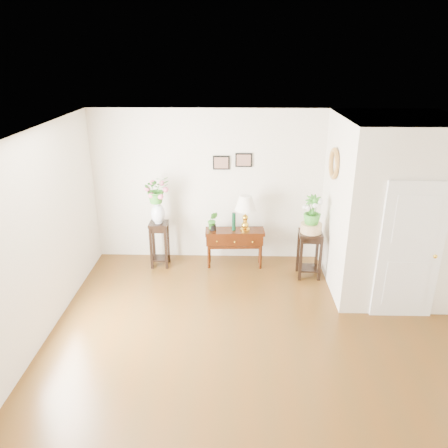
{
  "coord_description": "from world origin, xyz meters",
  "views": [
    {
      "loc": [
        -0.4,
        -4.9,
        3.72
      ],
      "look_at": [
        -0.56,
        1.3,
        1.24
      ],
      "focal_mm": 35.0,
      "sensor_mm": 36.0,
      "label": 1
    }
  ],
  "objects_px": {
    "console_table": "(235,248)",
    "plant_stand_b": "(309,254)",
    "plant_stand_a": "(160,244)",
    "table_lamp": "(245,212)"
  },
  "relations": [
    {
      "from": "console_table",
      "to": "plant_stand_a",
      "type": "distance_m",
      "value": 1.37
    },
    {
      "from": "table_lamp",
      "to": "plant_stand_b",
      "type": "height_order",
      "value": "table_lamp"
    },
    {
      "from": "console_table",
      "to": "plant_stand_b",
      "type": "relative_size",
      "value": 1.27
    },
    {
      "from": "table_lamp",
      "to": "plant_stand_a",
      "type": "bearing_deg",
      "value": -179.05
    },
    {
      "from": "console_table",
      "to": "plant_stand_a",
      "type": "bearing_deg",
      "value": 178.48
    },
    {
      "from": "console_table",
      "to": "table_lamp",
      "type": "relative_size",
      "value": 1.61
    },
    {
      "from": "plant_stand_b",
      "to": "plant_stand_a",
      "type": "bearing_deg",
      "value": 172.79
    },
    {
      "from": "table_lamp",
      "to": "plant_stand_a",
      "type": "relative_size",
      "value": 0.78
    },
    {
      "from": "plant_stand_a",
      "to": "table_lamp",
      "type": "bearing_deg",
      "value": 0.95
    },
    {
      "from": "table_lamp",
      "to": "plant_stand_a",
      "type": "distance_m",
      "value": 1.68
    }
  ]
}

